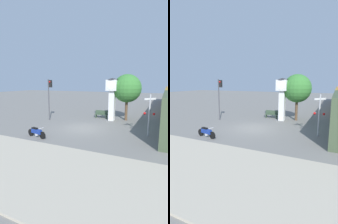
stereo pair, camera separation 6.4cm
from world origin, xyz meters
The scene contains 8 objects.
ground_plane centered at (0.00, 0.00, 0.00)m, with size 120.00×120.00×0.00m, color slate.
sidewalk_strip centered at (0.00, -8.01, 0.05)m, with size 36.00×6.00×0.10m.
motorcycle centered at (-2.24, -4.01, 0.42)m, with size 1.95×0.53×0.87m.
clock_tower centered at (1.35, 4.55, 3.18)m, with size 1.43×1.43×4.78m.
traffic_light centered at (-5.05, 1.69, 3.18)m, with size 0.50×0.35×4.65m.
railroad_crossing_signal centered at (5.71, 0.13, 1.85)m, with size 0.90×0.82×3.38m.
street_tree centered at (2.80, 5.39, 3.62)m, with size 3.15×3.15×5.21m.
bench centered at (-0.16, 5.35, 0.49)m, with size 1.60×0.44×0.92m.
Camera 2 is at (6.91, -14.40, 4.33)m, focal length 28.00 mm.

